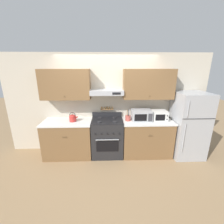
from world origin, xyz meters
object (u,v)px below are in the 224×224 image
tea_kettle (73,118)px  utensil_crock (128,118)px  microwave (142,115)px  refrigerator (188,125)px  toaster_oven (159,116)px  stove_range (107,137)px

tea_kettle → utensil_crock: size_ratio=0.80×
microwave → utensil_crock: 0.34m
refrigerator → toaster_oven: 0.78m
stove_range → utensil_crock: bearing=0.1°
utensil_crock → toaster_oven: 0.78m
refrigerator → utensil_crock: size_ratio=5.68×
stove_range → utensil_crock: utensil_crock is taller
toaster_oven → tea_kettle: bearing=180.0°
toaster_oven → utensil_crock: bearing=179.9°
toaster_oven → stove_range: bearing=180.0°
stove_range → toaster_oven: 1.42m
tea_kettle → toaster_oven: bearing=-0.0°
tea_kettle → microwave: bearing=0.6°
tea_kettle → microwave: size_ratio=0.48×
refrigerator → toaster_oven: bearing=175.3°
refrigerator → utensil_crock: refrigerator is taller
stove_range → microwave: (0.86, 0.02, 0.58)m
refrigerator → tea_kettle: (-2.88, 0.06, 0.20)m
refrigerator → microwave: refrigerator is taller
microwave → tea_kettle: bearing=-179.4°
tea_kettle → refrigerator: bearing=-1.2°
tea_kettle → toaster_oven: (2.14, -0.00, 0.03)m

